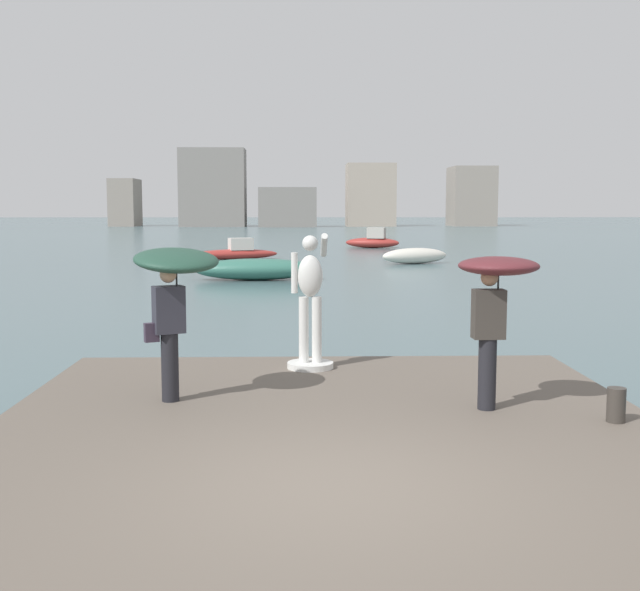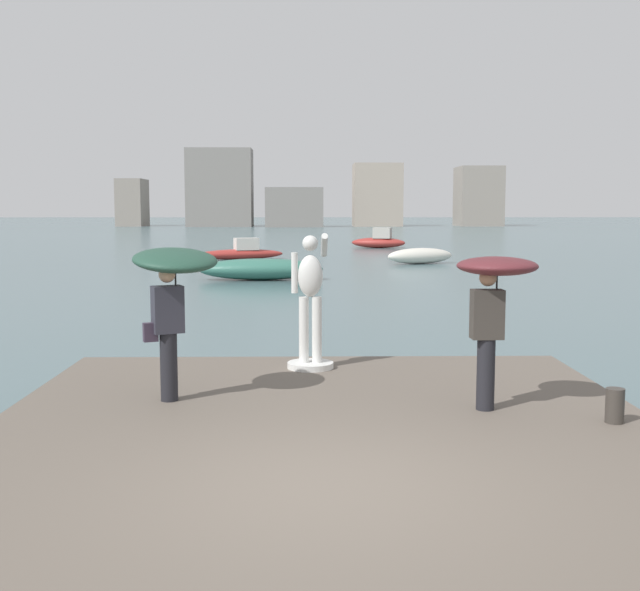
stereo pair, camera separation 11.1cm
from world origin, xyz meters
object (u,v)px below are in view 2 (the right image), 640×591
(boat_rightward, at_px, (379,241))
(statue_white_figure, at_px, (310,309))
(boat_near, at_px, (241,252))
(mooring_bollard, at_px, (615,406))
(onlooker_left, at_px, (173,280))
(onlooker_right, at_px, (494,289))
(boat_leftward, at_px, (261,269))
(boat_mid, at_px, (420,256))

(boat_rightward, bearing_deg, statue_white_figure, -96.64)
(statue_white_figure, height_order, boat_near, statue_white_figure)
(statue_white_figure, xyz_separation_m, boat_rightward, (5.20, 44.69, -0.81))
(mooring_bollard, height_order, boat_rightward, boat_rightward)
(mooring_bollard, bearing_deg, onlooker_left, 167.04)
(onlooker_right, bearing_deg, boat_leftward, 100.54)
(onlooker_left, xyz_separation_m, boat_rightward, (6.96, 46.67, -1.44))
(boat_rightward, bearing_deg, boat_leftward, -105.63)
(statue_white_figure, relative_size, boat_mid, 0.54)
(onlooker_right, xyz_separation_m, boat_leftward, (-4.08, 21.95, -1.45))
(boat_near, distance_m, boat_rightward, 15.43)
(statue_white_figure, height_order, boat_mid, statue_white_figure)
(boat_mid, height_order, boat_leftward, boat_leftward)
(mooring_bollard, relative_size, boat_rightward, 0.10)
(boat_near, bearing_deg, onlooker_left, -86.75)
(onlooker_right, bearing_deg, statue_white_figure, 131.01)
(statue_white_figure, distance_m, onlooker_left, 2.72)
(statue_white_figure, xyz_separation_m, onlooker_right, (2.21, -2.54, 0.56))
(onlooker_left, relative_size, boat_rightward, 0.49)
(boat_mid, distance_m, boat_leftward, 11.81)
(onlooker_right, distance_m, boat_near, 35.15)
(onlooker_right, distance_m, boat_leftward, 22.37)
(mooring_bollard, xyz_separation_m, boat_mid, (2.33, 31.56, -0.19))
(statue_white_figure, bearing_deg, onlooker_right, -48.99)
(boat_mid, bearing_deg, boat_leftward, -130.60)
(boat_rightward, bearing_deg, mooring_bollard, -92.05)
(boat_mid, relative_size, boat_leftward, 0.77)
(mooring_bollard, height_order, boat_near, boat_near)
(statue_white_figure, bearing_deg, mooring_bollard, -42.46)
(statue_white_figure, height_order, mooring_bollard, statue_white_figure)
(boat_near, bearing_deg, boat_leftward, -81.84)
(boat_near, bearing_deg, boat_mid, -21.30)
(onlooker_right, relative_size, mooring_bollard, 4.68)
(onlooker_left, relative_size, onlooker_right, 1.07)
(onlooker_left, xyz_separation_m, onlooker_right, (3.96, -0.56, -0.07))
(statue_white_figure, xyz_separation_m, boat_mid, (5.81, 28.37, -0.91))
(onlooker_right, distance_m, mooring_bollard, 1.92)
(statue_white_figure, distance_m, mooring_bollard, 4.78)
(onlooker_right, xyz_separation_m, boat_near, (-5.90, 34.61, -1.49))
(onlooker_left, relative_size, boat_near, 0.40)
(boat_near, height_order, boat_leftward, boat_near)
(boat_near, bearing_deg, onlooker_right, -80.33)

